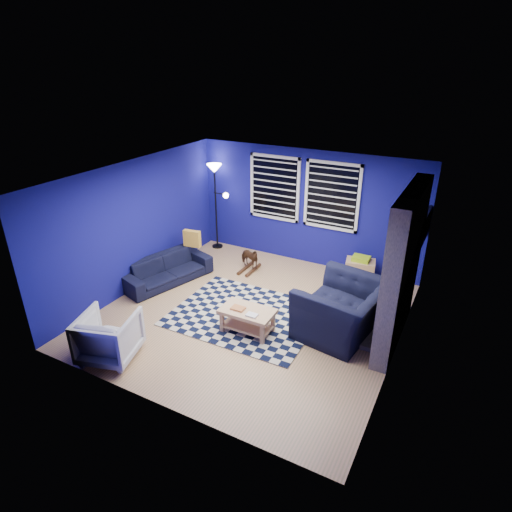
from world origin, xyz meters
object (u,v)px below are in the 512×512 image
at_px(armchair_big, 342,309).
at_px(cabinet, 360,271).
at_px(coffee_table, 247,316).
at_px(armchair_bent, 109,336).
at_px(sofa, 167,269).
at_px(tv, 424,228).
at_px(floor_lamp, 216,180).
at_px(rocking_horse, 249,258).

distance_m(armchair_big, cabinet, 1.93).
bearing_deg(coffee_table, armchair_bent, -134.52).
bearing_deg(armchair_bent, sofa, -88.17).
height_order(tv, armchair_big, tv).
distance_m(sofa, cabinet, 3.92).
relative_size(sofa, floor_lamp, 0.92).
distance_m(tv, coffee_table, 3.53).
xyz_separation_m(tv, rocking_horse, (-3.30, -0.51, -1.09)).
bearing_deg(tv, cabinet, 174.58).
xyz_separation_m(armchair_bent, cabinet, (2.69, 4.15, -0.12)).
bearing_deg(armchair_big, sofa, -83.02).
bearing_deg(tv, coffee_table, -131.84).
distance_m(tv, armchair_big, 2.22).
xyz_separation_m(tv, armchair_big, (-0.86, -1.81, -0.95)).
bearing_deg(rocking_horse, tv, -64.82).
distance_m(armchair_big, floor_lamp, 4.41).
relative_size(rocking_horse, coffee_table, 0.62).
xyz_separation_m(coffee_table, floor_lamp, (-2.33, 2.75, 1.34)).
relative_size(coffee_table, cabinet, 1.40).
bearing_deg(floor_lamp, armchair_big, -28.99).
xyz_separation_m(tv, floor_lamp, (-4.57, 0.25, 0.25)).
height_order(armchair_bent, rocking_horse, armchair_bent).
bearing_deg(coffee_table, sofa, 161.18).
relative_size(armchair_big, cabinet, 2.19).
xyz_separation_m(rocking_horse, coffee_table, (1.06, -1.99, 0.00)).
bearing_deg(floor_lamp, sofa, -89.20).
distance_m(tv, armchair_bent, 5.62).
bearing_deg(armchair_big, floor_lamp, -110.59).
relative_size(tv, armchair_big, 0.72).
xyz_separation_m(sofa, armchair_big, (3.68, -0.09, 0.18)).
bearing_deg(armchair_bent, tv, -149.61).
relative_size(sofa, armchair_big, 1.33).
xyz_separation_m(sofa, cabinet, (3.47, 1.82, -0.02)).
relative_size(rocking_horse, cabinet, 0.87).
bearing_deg(tv, rocking_horse, -171.25).
bearing_deg(rocking_horse, cabinet, -58.23).
bearing_deg(rocking_horse, coffee_table, -135.53).
height_order(tv, cabinet, tv).
relative_size(tv, sofa, 0.54).
height_order(armchair_big, cabinet, armchair_big).
distance_m(armchair_big, coffee_table, 1.55).
relative_size(tv, cabinet, 1.57).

